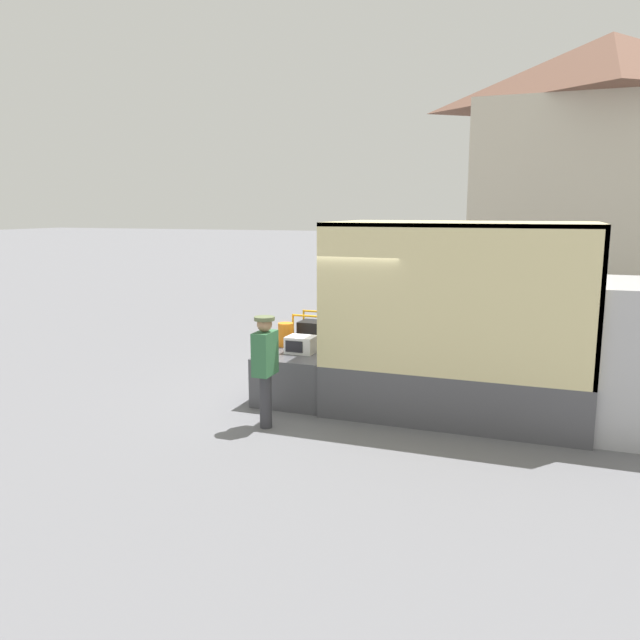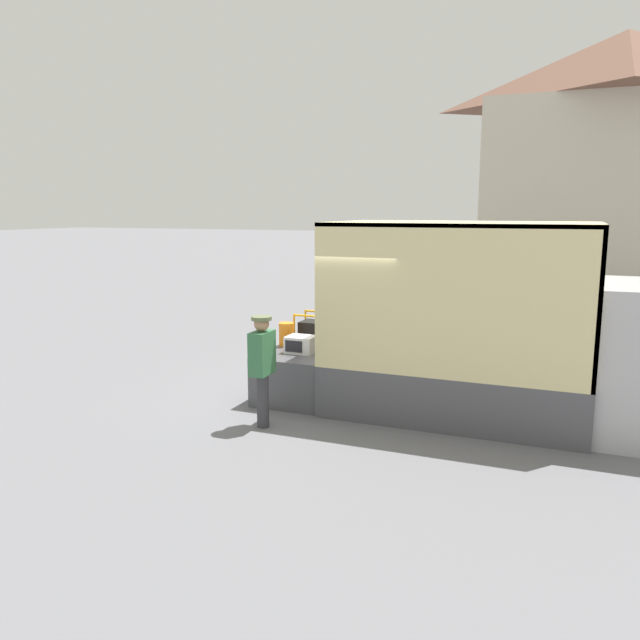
% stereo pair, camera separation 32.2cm
% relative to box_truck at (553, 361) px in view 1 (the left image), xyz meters
% --- Properties ---
extents(ground_plane, '(160.00, 160.00, 0.00)m').
position_rel_box_truck_xyz_m(ground_plane, '(-3.38, -0.00, -0.92)').
color(ground_plane, slate).
extents(box_truck, '(5.81, 2.31, 3.00)m').
position_rel_box_truck_xyz_m(box_truck, '(0.00, 0.00, 0.00)').
color(box_truck, '#B2B2B7').
rests_on(box_truck, ground).
extents(tailgate_deck, '(1.20, 2.19, 0.81)m').
position_rel_box_truck_xyz_m(tailgate_deck, '(-3.98, -0.00, -0.52)').
color(tailgate_deck, '#4C4C51').
rests_on(tailgate_deck, ground).
extents(microwave, '(0.47, 0.41, 0.28)m').
position_rel_box_truck_xyz_m(microwave, '(-3.97, -0.36, 0.03)').
color(microwave, white).
rests_on(microwave, tailgate_deck).
extents(portable_generator, '(0.69, 0.54, 0.55)m').
position_rel_box_truck_xyz_m(portable_generator, '(-3.99, 0.45, 0.10)').
color(portable_generator, black).
rests_on(portable_generator, tailgate_deck).
extents(orange_bucket, '(0.27, 0.27, 0.41)m').
position_rel_box_truck_xyz_m(orange_bucket, '(-4.41, 0.02, 0.10)').
color(orange_bucket, orange).
rests_on(orange_bucket, tailgate_deck).
extents(worker_person, '(0.30, 0.44, 1.67)m').
position_rel_box_truck_xyz_m(worker_person, '(-3.93, -1.84, 0.10)').
color(worker_person, '#38383D').
rests_on(worker_person, ground).
extents(house_backdrop, '(8.88, 6.60, 9.10)m').
position_rel_box_truck_xyz_m(house_backdrop, '(1.40, 14.58, 3.72)').
color(house_backdrop, beige).
rests_on(house_backdrop, ground).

